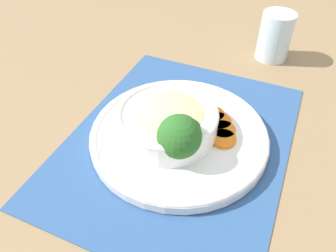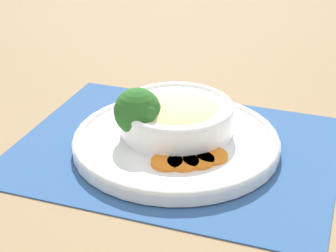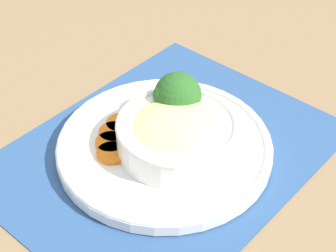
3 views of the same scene
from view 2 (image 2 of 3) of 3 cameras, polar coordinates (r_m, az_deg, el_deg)
The scene contains 9 objects.
ground_plane at distance 0.84m, azimuth 0.82°, elevation -2.40°, with size 4.00×4.00×0.00m, color #8C704C.
placemat at distance 0.83m, azimuth 0.82°, elevation -2.28°, with size 0.51×0.42×0.00m.
plate at distance 0.83m, azimuth 0.83°, elevation -1.48°, with size 0.30×0.30×0.02m.
bowl at distance 0.83m, azimuth 0.88°, elevation 1.12°, with size 0.17×0.17×0.05m.
broccoli_floret at distance 0.80m, azimuth -3.10°, elevation 1.47°, with size 0.07×0.07×0.08m.
carrot_slice_near at distance 0.76m, azimuth -0.12°, elevation -3.68°, with size 0.04×0.04×0.01m.
carrot_slice_middle at distance 0.76m, azimuth 1.55°, elevation -3.71°, with size 0.04×0.04×0.01m.
carrot_slice_far at distance 0.77m, azimuth 3.13°, elevation -3.48°, with size 0.04×0.04×0.01m.
carrot_slice_extra at distance 0.78m, azimuth 4.47°, elevation -3.03°, with size 0.04×0.04×0.01m.
Camera 2 is at (-0.32, 0.65, 0.42)m, focal length 60.00 mm.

